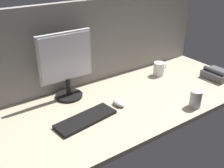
{
  "coord_description": "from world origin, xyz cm",
  "views": [
    {
      "loc": [
        -98.7,
        -120.4,
        87.91
      ],
      "look_at": [
        -13.36,
        0.0,
        14.0
      ],
      "focal_mm": 42.69,
      "sensor_mm": 36.0,
      "label": 1
    }
  ],
  "objects_px": {
    "monitor": "(66,64)",
    "mouse": "(119,103)",
    "mug_steel": "(196,99)",
    "mug_ceramic_white": "(159,69)",
    "keyboard": "(86,119)",
    "desk_phone": "(217,74)"
  },
  "relations": [
    {
      "from": "monitor",
      "to": "mug_ceramic_white",
      "type": "xyz_separation_m",
      "value": [
        0.74,
        -0.09,
        -0.19
      ]
    },
    {
      "from": "monitor",
      "to": "mug_ceramic_white",
      "type": "relative_size",
      "value": 3.7
    },
    {
      "from": "monitor",
      "to": "keyboard",
      "type": "height_order",
      "value": "monitor"
    },
    {
      "from": "keyboard",
      "to": "mug_ceramic_white",
      "type": "relative_size",
      "value": 3.1
    },
    {
      "from": "keyboard",
      "to": "desk_phone",
      "type": "height_order",
      "value": "desk_phone"
    },
    {
      "from": "monitor",
      "to": "keyboard",
      "type": "distance_m",
      "value": 0.39
    },
    {
      "from": "mug_steel",
      "to": "desk_phone",
      "type": "xyz_separation_m",
      "value": [
        0.47,
        0.18,
        -0.02
      ]
    },
    {
      "from": "mug_steel",
      "to": "mug_ceramic_white",
      "type": "bearing_deg",
      "value": 73.1
    },
    {
      "from": "monitor",
      "to": "keyboard",
      "type": "relative_size",
      "value": 1.19
    },
    {
      "from": "keyboard",
      "to": "mug_steel",
      "type": "height_order",
      "value": "mug_steel"
    },
    {
      "from": "desk_phone",
      "to": "mug_ceramic_white",
      "type": "bearing_deg",
      "value": 138.06
    },
    {
      "from": "monitor",
      "to": "mouse",
      "type": "height_order",
      "value": "monitor"
    },
    {
      "from": "mouse",
      "to": "mug_steel",
      "type": "bearing_deg",
      "value": -41.29
    },
    {
      "from": "mug_ceramic_white",
      "to": "mug_steel",
      "type": "distance_m",
      "value": 0.5
    },
    {
      "from": "mug_ceramic_white",
      "to": "keyboard",
      "type": "bearing_deg",
      "value": -164.12
    },
    {
      "from": "keyboard",
      "to": "desk_phone",
      "type": "relative_size",
      "value": 1.89
    },
    {
      "from": "keyboard",
      "to": "monitor",
      "type": "bearing_deg",
      "value": 73.73
    },
    {
      "from": "keyboard",
      "to": "mug_ceramic_white",
      "type": "xyz_separation_m",
      "value": [
        0.79,
        0.22,
        0.04
      ]
    },
    {
      "from": "monitor",
      "to": "mouse",
      "type": "bearing_deg",
      "value": -53.97
    },
    {
      "from": "keyboard",
      "to": "mug_ceramic_white",
      "type": "height_order",
      "value": "mug_ceramic_white"
    },
    {
      "from": "monitor",
      "to": "desk_phone",
      "type": "bearing_deg",
      "value": -19.85
    },
    {
      "from": "keyboard",
      "to": "desk_phone",
      "type": "bearing_deg",
      "value": -11.37
    }
  ]
}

